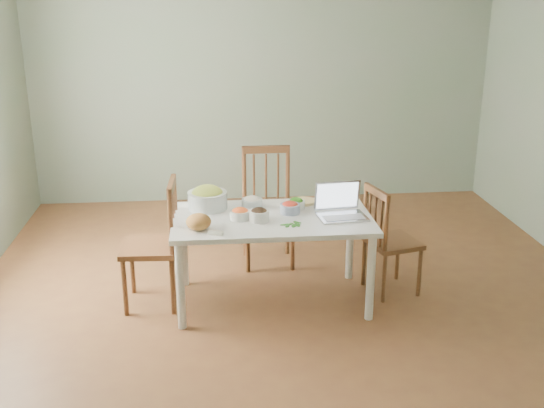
{
  "coord_description": "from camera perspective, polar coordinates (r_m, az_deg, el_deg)",
  "views": [
    {
      "loc": [
        -0.59,
        -4.61,
        2.33
      ],
      "look_at": [
        -0.15,
        -0.08,
        0.79
      ],
      "focal_mm": 43.03,
      "sensor_mm": 36.0,
      "label": 1
    }
  ],
  "objects": [
    {
      "name": "butter_stick",
      "position": [
        4.51,
        -4.94,
        -2.52
      ],
      "size": [
        0.11,
        0.07,
        0.03
      ],
      "primitive_type": "cube",
      "rotation": [
        0.0,
        0.0,
        -0.4
      ],
      "color": "silver",
      "rests_on": "dining_table"
    },
    {
      "name": "wall_front",
      "position": [
        2.4,
        9.15,
        -5.73
      ],
      "size": [
        5.0,
        0.0,
        2.7
      ],
      "primitive_type": "cube",
      "color": "gray",
      "rests_on": "ground"
    },
    {
      "name": "floor",
      "position": [
        5.2,
        1.55,
        -7.96
      ],
      "size": [
        5.0,
        5.0,
        0.0
      ],
      "primitive_type": "cube",
      "color": "brown",
      "rests_on": "ground"
    },
    {
      "name": "basil_bunch",
      "position": [
        4.68,
        1.61,
        -1.72
      ],
      "size": [
        0.17,
        0.17,
        0.02
      ],
      "primitive_type": null,
      "color": "#1A5819",
      "rests_on": "dining_table"
    },
    {
      "name": "wall_back",
      "position": [
        7.2,
        -0.82,
        10.85
      ],
      "size": [
        5.0,
        0.0,
        2.7
      ],
      "primitive_type": "cube",
      "color": "gray",
      "rests_on": "ground"
    },
    {
      "name": "flatbread",
      "position": [
        5.15,
        2.76,
        0.22
      ],
      "size": [
        0.25,
        0.25,
        0.02
      ],
      "primitive_type": "cylinder",
      "rotation": [
        0.0,
        0.0,
        -0.28
      ],
      "color": "tan",
      "rests_on": "dining_table"
    },
    {
      "name": "bowl_squash",
      "position": [
        5.02,
        -5.67,
        0.58
      ],
      "size": [
        0.37,
        0.37,
        0.18
      ],
      "primitive_type": null,
      "rotation": [
        0.0,
        0.0,
        -0.24
      ],
      "color": "tan",
      "rests_on": "dining_table"
    },
    {
      "name": "chair_right",
      "position": [
        5.19,
        10.53,
        -3.07
      ],
      "size": [
        0.45,
        0.46,
        0.87
      ],
      "primitive_type": null,
      "rotation": [
        0.0,
        0.0,
        1.83
      ],
      "color": "#402818",
      "rests_on": "floor"
    },
    {
      "name": "dining_table",
      "position": [
        4.97,
        0.0,
        -4.88
      ],
      "size": [
        1.48,
        0.83,
        0.69
      ],
      "primitive_type": null,
      "color": "white",
      "rests_on": "floor"
    },
    {
      "name": "chair_far",
      "position": [
        5.6,
        -0.35,
        -0.38
      ],
      "size": [
        0.45,
        0.43,
        1.01
      ],
      "primitive_type": null,
      "rotation": [
        0.0,
        0.0,
        0.0
      ],
      "color": "#402818",
      "rests_on": "floor"
    },
    {
      "name": "bowl_redpep",
      "position": [
        4.9,
        1.58,
        -0.3
      ],
      "size": [
        0.18,
        0.18,
        0.09
      ],
      "primitive_type": null,
      "rotation": [
        0.0,
        0.0,
        0.21
      ],
      "color": "red",
      "rests_on": "dining_table"
    },
    {
      "name": "laptop",
      "position": [
        4.8,
        6.22,
        0.17
      ],
      "size": [
        0.38,
        0.32,
        0.25
      ],
      "primitive_type": null,
      "rotation": [
        0.0,
        0.0,
        0.11
      ],
      "color": "silver",
      "rests_on": "dining_table"
    },
    {
      "name": "bowl_onion",
      "position": [
        5.03,
        -1.76,
        0.18
      ],
      "size": [
        0.17,
        0.17,
        0.09
      ],
      "primitive_type": null,
      "rotation": [
        0.0,
        0.0,
        0.07
      ],
      "color": "white",
      "rests_on": "dining_table"
    },
    {
      "name": "bowl_mushroom",
      "position": [
        4.74,
        -1.15,
        -0.93
      ],
      "size": [
        0.17,
        0.17,
        0.1
      ],
      "primitive_type": null,
      "rotation": [
        0.0,
        0.0,
        -0.2
      ],
      "color": "black",
      "rests_on": "dining_table"
    },
    {
      "name": "bowl_carrot",
      "position": [
        4.78,
        -2.8,
        -0.84
      ],
      "size": [
        0.17,
        0.17,
        0.08
      ],
      "primitive_type": null,
      "rotation": [
        0.0,
        0.0,
        -0.1
      ],
      "color": "#EE4409",
      "rests_on": "dining_table"
    },
    {
      "name": "chair_left",
      "position": [
        4.96,
        -10.66,
        -3.47
      ],
      "size": [
        0.43,
        0.45,
        0.98
      ],
      "primitive_type": null,
      "rotation": [
        0.0,
        0.0,
        -1.61
      ],
      "color": "#402818",
      "rests_on": "floor"
    },
    {
      "name": "bread_boule",
      "position": [
        4.6,
        -6.44,
        -1.55
      ],
      "size": [
        0.22,
        0.22,
        0.12
      ],
      "primitive_type": "ellipsoid",
      "rotation": [
        0.0,
        0.0,
        0.32
      ],
      "color": "#A07037",
      "rests_on": "dining_table"
    },
    {
      "name": "bowl_broccoli",
      "position": [
        5.01,
        2.13,
        0.07
      ],
      "size": [
        0.16,
        0.16,
        0.08
      ],
      "primitive_type": null,
      "rotation": [
        0.0,
        0.0,
        -0.21
      ],
      "color": "#164B0F",
      "rests_on": "dining_table"
    }
  ]
}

